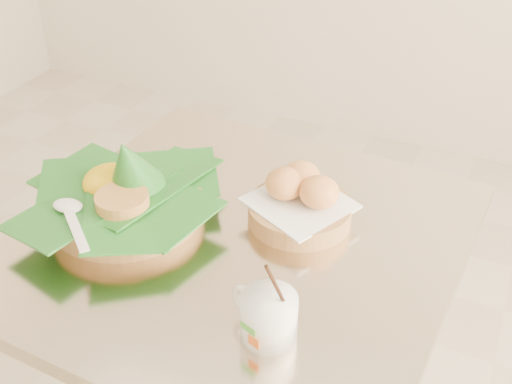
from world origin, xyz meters
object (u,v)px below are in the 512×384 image
at_px(rice_basket, 124,193).
at_px(coffee_mug, 268,315).
at_px(cafe_table, 240,330).
at_px(bread_basket, 300,201).

bearing_deg(rice_basket, coffee_mug, -24.86).
relative_size(cafe_table, bread_basket, 3.79).
relative_size(cafe_table, rice_basket, 2.26).
bearing_deg(cafe_table, rice_basket, -172.71).
bearing_deg(coffee_mug, cafe_table, 126.24).
xyz_separation_m(cafe_table, bread_basket, (0.08, 0.09, 0.26)).
bearing_deg(bread_basket, cafe_table, -131.11).
distance_m(cafe_table, coffee_mug, 0.34).
xyz_separation_m(cafe_table, rice_basket, (-0.20, -0.03, 0.27)).
distance_m(rice_basket, coffee_mug, 0.37).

